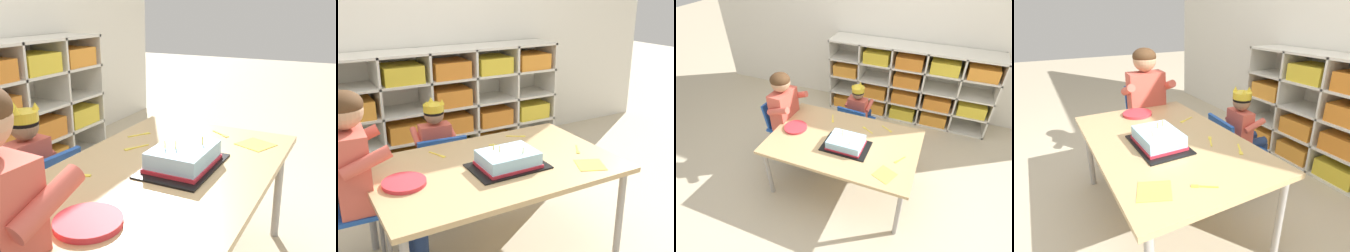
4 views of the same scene
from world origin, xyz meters
TOP-DOWN VIEW (x-y plane):
  - ground at (0.00, 0.00)m, footprint 16.00×16.00m
  - storage_cubby_shelf at (0.32, 1.48)m, footprint 2.10×0.38m
  - activity_table at (0.00, 0.00)m, footprint 1.36×0.87m
  - classroom_chair_blue at (-0.10, 0.62)m, footprint 0.38×0.37m
  - child_with_crown at (-0.10, 0.72)m, footprint 0.31×0.31m
  - classroom_chair_adult_side at (-0.78, 0.17)m, footprint 0.35×0.34m
  - adult_helper_seated at (-0.66, 0.16)m, footprint 0.44×0.42m
  - birthday_cake_on_tray at (0.05, -0.07)m, footprint 0.42×0.28m
  - paper_plate_stack at (-0.51, -0.00)m, footprint 0.22×0.22m
  - paper_napkin_square at (0.46, -0.27)m, footprint 0.20×0.20m
  - fork_near_child_seat at (-0.23, 0.27)m, footprint 0.07×0.13m
  - fork_by_napkin at (0.34, 0.31)m, footprint 0.12×0.08m
  - fork_near_cake_tray at (0.53, -0.07)m, footprint 0.08×0.11m
  - fork_beside_plate_stack at (0.15, 0.23)m, footprint 0.12×0.08m

SIDE VIEW (x-z plane):
  - ground at x=0.00m, z-range 0.00..0.00m
  - classroom_chair_blue at x=-0.10m, z-range 0.06..0.63m
  - classroom_chair_adult_side at x=-0.78m, z-range 0.08..0.80m
  - storage_cubby_shelf at x=0.32m, z-range -0.03..0.97m
  - child_with_crown at x=-0.10m, z-range 0.09..0.89m
  - activity_table at x=0.00m, z-range 0.24..0.82m
  - paper_napkin_square at x=0.46m, z-range 0.57..0.58m
  - fork_beside_plate_stack at x=0.15m, z-range 0.57..0.58m
  - fork_by_napkin at x=0.34m, z-range 0.57..0.58m
  - fork_near_cake_tray at x=0.53m, z-range 0.57..0.58m
  - fork_near_child_seat at x=-0.23m, z-range 0.57..0.58m
  - paper_plate_stack at x=-0.51m, z-range 0.57..0.59m
  - birthday_cake_on_tray at x=0.05m, z-range 0.55..0.67m
  - adult_helper_seated at x=-0.66m, z-range 0.13..1.17m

